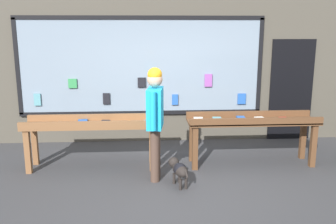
% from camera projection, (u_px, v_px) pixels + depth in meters
% --- Properties ---
extents(ground_plane, '(40.00, 40.00, 0.00)m').
position_uv_depth(ground_plane, '(177.00, 185.00, 5.67)').
color(ground_plane, '#38383A').
extents(shopfront_facade, '(8.23, 0.29, 3.49)m').
position_uv_depth(shopfront_facade, '(167.00, 58.00, 7.61)').
color(shopfront_facade, '#4C473D').
rests_on(shopfront_facade, ground_plane).
extents(display_table_left, '(2.22, 0.57, 0.87)m').
position_uv_depth(display_table_left, '(91.00, 128.00, 6.25)').
color(display_table_left, brown).
rests_on(display_table_left, ground_plane).
extents(display_table_right, '(2.22, 0.58, 0.88)m').
position_uv_depth(display_table_right, '(252.00, 125.00, 6.41)').
color(display_table_right, brown).
rests_on(display_table_right, ground_plane).
extents(person_browsing, '(0.28, 0.68, 1.76)m').
position_uv_depth(person_browsing, '(155.00, 115.00, 5.66)').
color(person_browsing, '#4C382D').
rests_on(person_browsing, ground_plane).
extents(small_dog, '(0.31, 0.58, 0.38)m').
position_uv_depth(small_dog, '(179.00, 169.00, 5.61)').
color(small_dog, black).
rests_on(small_dog, ground_plane).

